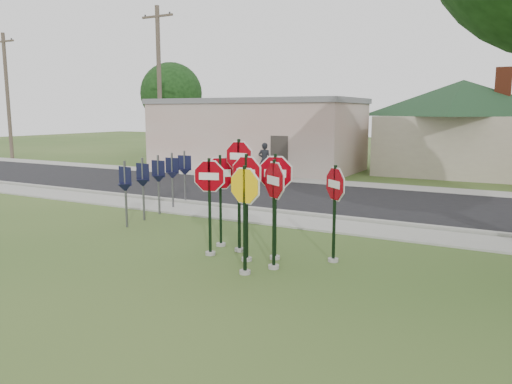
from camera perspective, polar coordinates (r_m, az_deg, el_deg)
The scene contains 20 objects.
ground at distance 10.61m, azimuth -3.69°, elevation -9.67°, with size 120.00×120.00×0.00m, color #31501E.
sidewalk_near at distance 15.36m, azimuth 7.32°, elevation -3.69°, with size 60.00×1.60×0.06m, color gray.
road at distance 19.55m, azimuth 12.12°, elevation -1.09°, with size 60.00×7.00×0.04m, color black.
sidewalk_far at distance 23.65m, azimuth 15.09°, elevation 0.57°, with size 60.00×1.60×0.06m, color gray.
curb at distance 16.27m, azimuth 8.61°, elevation -2.85°, with size 60.00×0.20×0.14m, color gray.
stop_sign_center at distance 11.32m, azimuth -1.09°, elevation -0.06°, with size 1.06×0.24×2.59m.
stop_sign_yellow at distance 10.41m, azimuth -1.29°, elevation -1.55°, with size 1.06×0.24×2.43m.
stop_sign_left at distance 11.86m, azimuth -5.33°, elevation -0.17°, with size 1.02×0.31×2.45m.
stop_sign_right at distance 10.76m, azimuth 2.08°, elevation -0.71°, with size 0.94×0.66×2.53m.
stop_sign_back_right at distance 11.46m, azimuth 2.22°, elevation 0.11°, with size 1.10×0.24×2.59m.
stop_sign_back_left at distance 12.09m, azimuth -1.95°, elevation 1.46°, with size 1.03×0.24×2.88m.
stop_sign_far_right at distance 11.42m, azimuth 8.98°, elevation -0.98°, with size 0.83×0.70×2.35m.
stop_sign_far_left at distance 12.65m, azimuth -4.10°, elevation 0.55°, with size 0.86×0.80×2.47m.
route_sign_row at distance 17.01m, azimuth -11.08°, elevation 1.55°, with size 1.43×4.63×2.00m.
building_stucco at distance 30.16m, azimuth 0.03°, elevation 6.71°, with size 12.20×6.20×4.20m.
building_house at distance 30.67m, azimuth 22.49°, elevation 8.86°, with size 11.60×11.60×6.20m.
utility_pole_near at distance 30.64m, azimuth -10.99°, elevation 11.85°, with size 2.20×0.26×9.50m.
utility_pole_far at distance 40.95m, azimuth -26.54°, elevation 9.99°, with size 2.20×0.26×9.00m.
bg_tree_left at distance 41.25m, azimuth -9.65°, elevation 11.01°, with size 4.90×4.90×7.35m.
pedestrian at distance 25.65m, azimuth 0.98°, elevation 3.64°, with size 0.66×0.44×1.82m, color black.
Camera 1 is at (5.38, -8.48, 3.41)m, focal length 35.00 mm.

